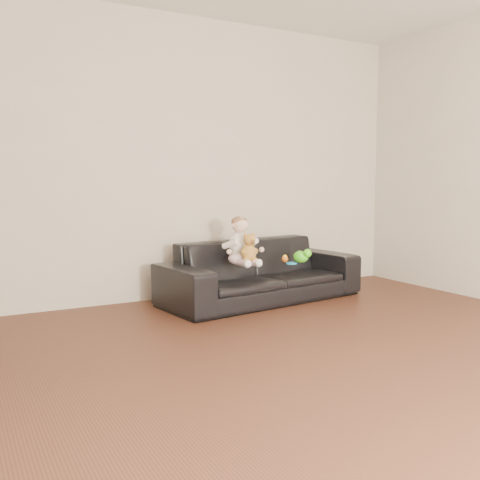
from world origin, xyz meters
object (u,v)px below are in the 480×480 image
sofa (261,271)px  toy_rattle (285,259)px  baby (241,244)px  toy_green (301,257)px  teddy_bear (249,248)px  toy_blue_disc (292,263)px

sofa → toy_rattle: size_ratio=31.22×
sofa → baby: 0.40m
baby → toy_green: baby is taller
sofa → toy_rattle: (0.16, -0.15, 0.12)m
baby → toy_rattle: bearing=-15.0°
teddy_bear → toy_rattle: 0.45m
baby → toy_blue_disc: baby is taller
sofa → baby: (-0.27, -0.10, 0.28)m
toy_blue_disc → sofa: bearing=120.5°
teddy_bear → toy_green: 0.54m
toy_green → teddy_bear: bearing=179.6°
sofa → toy_green: sofa is taller
baby → teddy_bear: 0.13m
sofa → toy_blue_disc: size_ratio=20.28×
toy_rattle → toy_blue_disc: (-0.00, -0.11, -0.02)m
toy_rattle → toy_blue_disc: size_ratio=0.65×
toy_green → toy_rattle: size_ratio=2.55×
sofa → teddy_bear: (-0.26, -0.23, 0.25)m
sofa → toy_blue_disc: (0.15, -0.26, 0.09)m
baby → toy_rattle: baby is taller
baby → toy_green: (0.54, -0.14, -0.14)m
toy_green → toy_rattle: bearing=143.6°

